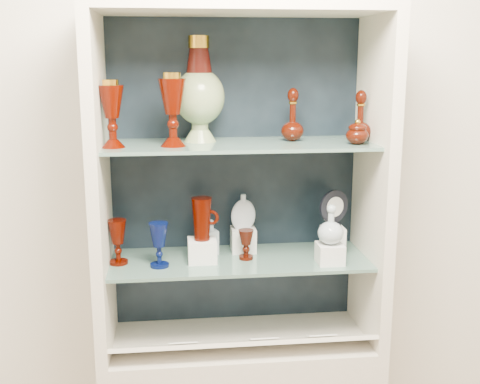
{
  "coord_description": "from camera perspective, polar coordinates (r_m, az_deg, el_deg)",
  "views": [
    {
      "loc": [
        -0.23,
        -0.5,
        1.76
      ],
      "look_at": [
        0.0,
        1.53,
        1.3
      ],
      "focal_mm": 45.0,
      "sensor_mm": 36.0,
      "label": 1
    }
  ],
  "objects": [
    {
      "name": "wall_back",
      "position": [
        2.3,
        -0.63,
        3.63
      ],
      "size": [
        3.5,
        0.02,
        2.8
      ],
      "primitive_type": "cube",
      "color": "silver",
      "rests_on": "ground"
    },
    {
      "name": "cabinet_back_panel",
      "position": [
        2.28,
        -0.55,
        1.65
      ],
      "size": [
        0.98,
        0.02,
        1.15
      ],
      "primitive_type": "cube",
      "color": "black",
      "rests_on": "cabinet_base"
    },
    {
      "name": "cabinet_side_left",
      "position": [
        2.1,
        -13.16,
        0.34
      ],
      "size": [
        0.04,
        0.4,
        1.15
      ],
      "primitive_type": "cube",
      "color": "beige",
      "rests_on": "cabinet_base"
    },
    {
      "name": "cabinet_side_right",
      "position": [
        2.2,
        12.52,
        0.95
      ],
      "size": [
        0.04,
        0.4,
        1.15
      ],
      "primitive_type": "cube",
      "color": "beige",
      "rests_on": "cabinet_base"
    },
    {
      "name": "cabinet_top_cap",
      "position": [
        2.05,
        0.0,
        17.13
      ],
      "size": [
        1.0,
        0.4,
        0.04
      ],
      "primitive_type": "cube",
      "color": "beige",
      "rests_on": "cabinet_side_left"
    },
    {
      "name": "shelf_lower",
      "position": [
        2.19,
        -0.06,
        -6.44
      ],
      "size": [
        0.92,
        0.34,
        0.01
      ],
      "primitive_type": "cube",
      "color": "slate",
      "rests_on": "cabinet_side_left"
    },
    {
      "name": "shelf_upper",
      "position": [
        2.09,
        -0.06,
        4.51
      ],
      "size": [
        0.92,
        0.34,
        0.01
      ],
      "primitive_type": "cube",
      "color": "slate",
      "rests_on": "cabinet_side_left"
    },
    {
      "name": "label_ledge",
      "position": [
        2.17,
        0.34,
        -14.16
      ],
      "size": [
        0.92,
        0.17,
        0.09
      ],
      "primitive_type": "cube",
      "rotation": [
        -0.44,
        0.0,
        0.0
      ],
      "color": "beige",
      "rests_on": "cabinet_base"
    },
    {
      "name": "label_card_0",
      "position": [
        2.17,
        2.26,
        -13.7
      ],
      "size": [
        0.1,
        0.06,
        0.03
      ],
      "primitive_type": "cube",
      "rotation": [
        -0.44,
        0.0,
        0.0
      ],
      "color": "white",
      "rests_on": "label_ledge"
    },
    {
      "name": "label_card_1",
      "position": [
        2.21,
        7.7,
        -13.32
      ],
      "size": [
        0.1,
        0.06,
        0.03
      ],
      "primitive_type": "cube",
      "rotation": [
        -0.44,
        0.0,
        0.0
      ],
      "color": "white",
      "rests_on": "label_ledge"
    },
    {
      "name": "label_card_2",
      "position": [
        2.15,
        -5.42,
        -14.03
      ],
      "size": [
        0.1,
        0.06,
        0.03
      ],
      "primitive_type": "cube",
      "rotation": [
        -0.44,
        0.0,
        0.0
      ],
      "color": "white",
      "rests_on": "label_ledge"
    },
    {
      "name": "pedestal_lamp_left",
      "position": [
        2.01,
        -6.41,
        7.76
      ],
      "size": [
        0.12,
        0.12,
        0.24
      ],
      "primitive_type": null,
      "rotation": [
        0.0,
        0.0,
        0.29
      ],
      "color": "#440900",
      "rests_on": "shelf_upper"
    },
    {
      "name": "pedestal_lamp_right",
      "position": [
        2.01,
        -12.05,
        7.25
      ],
      "size": [
        0.09,
        0.09,
        0.22
      ],
      "primitive_type": null,
      "rotation": [
        0.0,
        0.0,
        0.07
      ],
      "color": "#440900",
      "rests_on": "shelf_upper"
    },
    {
      "name": "enamel_urn",
      "position": [
        2.12,
        -3.87,
        9.68
      ],
      "size": [
        0.18,
        0.18,
        0.36
      ],
      "primitive_type": null,
      "rotation": [
        0.0,
        0.0,
        0.02
      ],
      "color": "#0F421F",
      "rests_on": "shelf_upper"
    },
    {
      "name": "ruby_decanter_a",
      "position": [
        2.14,
        5.02,
        7.61
      ],
      "size": [
        0.09,
        0.09,
        0.21
      ],
      "primitive_type": null,
      "rotation": [
        0.0,
        0.0,
        -0.16
      ],
      "color": "#3D0D03",
      "rests_on": "shelf_upper"
    },
    {
      "name": "ruby_decanter_b",
      "position": [
        2.17,
        11.35,
        7.24
      ],
      "size": [
        0.1,
        0.1,
        0.19
      ],
      "primitive_type": null,
      "rotation": [
        0.0,
        0.0,
        -0.29
      ],
      "color": "#3D0D03",
      "rests_on": "shelf_upper"
    },
    {
      "name": "lidded_bowl",
      "position": [
        2.09,
        11.05,
        5.66
      ],
      "size": [
        0.09,
        0.09,
        0.09
      ],
      "primitive_type": null,
      "rotation": [
        0.0,
        0.0,
        -0.11
      ],
      "color": "#3D0D03",
      "rests_on": "shelf_upper"
    },
    {
      "name": "cobalt_goblet",
      "position": [
        2.1,
        -7.69,
        -4.99
      ],
      "size": [
        0.08,
        0.08,
        0.16
      ],
      "primitive_type": null,
      "rotation": [
        0.0,
        0.0,
        -0.3
      ],
      "color": "#061046",
      "rests_on": "shelf_lower"
    },
    {
      "name": "ruby_goblet_tall",
      "position": [
        2.15,
        -11.51,
        -4.67
      ],
      "size": [
        0.07,
        0.07,
        0.16
      ],
      "primitive_type": null,
      "rotation": [
        0.0,
        0.0,
        0.11
      ],
      "color": "#440900",
      "rests_on": "shelf_lower"
    },
    {
      "name": "ruby_goblet_small",
      "position": [
        2.16,
        0.58,
        -5.0
      ],
      "size": [
        0.06,
        0.06,
        0.11
      ],
      "primitive_type": null,
      "rotation": [
        0.0,
        0.0,
        -0.11
      ],
      "color": "#3D0D03",
      "rests_on": "shelf_lower"
    },
    {
      "name": "riser_ruby_pitcher",
      "position": [
        2.15,
        -3.61,
        -5.55
      ],
      "size": [
        0.1,
        0.1,
        0.08
      ],
      "primitive_type": "cube",
      "color": "silver",
      "rests_on": "shelf_lower"
    },
    {
      "name": "ruby_pitcher",
      "position": [
        2.11,
        -3.65,
        -2.57
      ],
      "size": [
        0.13,
        0.11,
        0.15
      ],
      "primitive_type": null,
      "rotation": [
        0.0,
        0.0,
        -0.36
      ],
      "color": "#440900",
      "rests_on": "riser_ruby_pitcher"
    },
    {
      "name": "clear_square_bottle",
      "position": [
        2.21,
        -2.76,
        -4.27
      ],
      "size": [
        0.06,
        0.06,
        0.13
      ],
      "primitive_type": null,
      "rotation": [
        0.0,
        0.0,
        0.3
      ],
      "color": "#A0B2BB",
      "rests_on": "shelf_lower"
    },
    {
      "name": "riser_flat_flask",
      "position": [
        2.25,
        0.31,
        -4.53
      ],
      "size": [
        0.09,
        0.09,
        0.09
      ],
      "primitive_type": "cube",
      "color": "silver",
      "rests_on": "shelf_lower"
    },
    {
      "name": "flat_flask",
      "position": [
        2.22,
        0.31,
        -1.79
      ],
      "size": [
        0.1,
        0.06,
        0.13
      ],
      "primitive_type": null,
      "rotation": [
        0.0,
        0.0,
        0.19
      ],
      "color": "silver",
      "rests_on": "riser_flat_flask"
    },
    {
      "name": "riser_clear_round_decanter",
      "position": [
        2.15,
        8.52,
        -5.79
      ],
      "size": [
        0.09,
        0.09,
        0.07
      ],
      "primitive_type": "cube",
      "color": "silver",
      "rests_on": "shelf_lower"
    },
    {
      "name": "clear_round_decanter",
      "position": [
        2.12,
        8.61,
        -3.15
      ],
      "size": [
        0.11,
        0.11,
        0.14
      ],
      "primitive_type": null,
      "rotation": [
        0.0,
        0.0,
        0.26
      ],
      "color": "#A0B2BB",
      "rests_on": "riser_clear_round_decanter"
    },
    {
      "name": "riser_cameo_medallion",
      "position": [
        2.25,
        8.78,
        -4.55
      ],
      "size": [
        0.08,
        0.08,
        0.1
      ],
      "primitive_type": "cube",
      "color": "silver",
      "rests_on": "shelf_lower"
    },
    {
      "name": "cameo_medallion",
      "position": [
        2.22,
        8.88,
        -1.52
      ],
      "size": [
        0.13,
        0.09,
        0.14
      ],
      "primitive_type": null,
      "rotation": [
        0.0,
        0.0,
        0.41
      ],
      "color": "black",
      "rests_on": "riser_cameo_medallion"
    }
  ]
}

